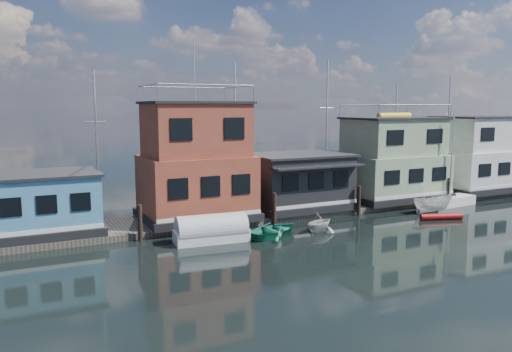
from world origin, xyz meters
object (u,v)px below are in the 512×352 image
houseboat_red (196,164)px  red_kayak (441,217)px  dinghy_white (319,222)px  houseboat_green (393,160)px  houseboat_white (478,155)px  houseboat_dark (298,181)px  motorboat (433,204)px  tarp_runabout (211,231)px  dinghy_teal (275,230)px  day_sailer (449,200)px  houseboat_blue (45,204)px

houseboat_red → red_kayak: size_ratio=3.84×
dinghy_white → red_kayak: 9.68m
houseboat_green → houseboat_white: size_ratio=1.00×
houseboat_red → houseboat_dark: (8.00, -0.02, -1.69)m
houseboat_white → motorboat: (-9.90, -4.49, -2.88)m
houseboat_green → tarp_runabout: (-17.76, -4.78, -2.89)m
houseboat_white → red_kayak: houseboat_white is taller
houseboat_green → dinghy_teal: (-13.75, -5.30, -3.16)m
houseboat_white → tarp_runabout: bearing=-170.2°
houseboat_red → houseboat_green: 17.01m
houseboat_dark → houseboat_white: 19.03m
motorboat → day_sailer: bearing=-59.4°
houseboat_blue → red_kayak: 26.29m
houseboat_dark → dinghy_white: size_ratio=3.12×
houseboat_green → tarp_runabout: houseboat_green is taller
houseboat_blue → red_kayak: size_ratio=2.07×
houseboat_white → tarp_runabout: (-27.76, -4.78, -2.88)m
houseboat_red → houseboat_white: bearing=0.0°
houseboat_white → day_sailer: (-6.64, -3.04, -3.10)m
houseboat_red → red_kayak: houseboat_red is taller
houseboat_dark → day_sailer: (12.36, -3.02, -1.98)m
dinghy_white → houseboat_red: bearing=29.4°
houseboat_green → tarp_runabout: bearing=-164.9°
day_sailer → houseboat_dark: bearing=159.7°
houseboat_blue → motorboat: 27.02m
houseboat_red → day_sailer: (20.36, -3.04, -3.67)m
houseboat_blue → houseboat_white: (36.50, 0.00, 1.33)m
houseboat_green → tarp_runabout: size_ratio=1.87×
motorboat → houseboat_red: bearing=81.8°
houseboat_white → day_sailer: bearing=-155.4°
dinghy_teal → day_sailer: day_sailer is taller
dinghy_teal → houseboat_green: bearing=-87.8°
day_sailer → red_kayak: (-4.46, -3.44, -0.21)m
houseboat_dark → red_kayak: houseboat_dark is taller
tarp_runabout → motorboat: size_ratio=1.32×
houseboat_green → houseboat_white: bearing=-0.0°
houseboat_blue → tarp_runabout: (8.74, -4.78, -1.55)m
houseboat_green → dinghy_white: 12.44m
dinghy_white → motorboat: size_ratio=0.70×
houseboat_blue → dinghy_teal: houseboat_blue is taller
houseboat_white → houseboat_blue: bearing=-180.0°
houseboat_dark → houseboat_green: (9.00, 0.02, 1.13)m
houseboat_dark → motorboat: (9.10, -4.48, -1.76)m
houseboat_blue → houseboat_dark: size_ratio=0.86×
houseboat_white → day_sailer: size_ratio=1.13×
houseboat_white → dinghy_white: bearing=-165.0°
dinghy_teal → houseboat_white: bearing=-96.3°
houseboat_blue → tarp_runabout: 10.09m
day_sailer → red_kayak: bearing=-148.8°
houseboat_red → day_sailer: size_ratio=1.60×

